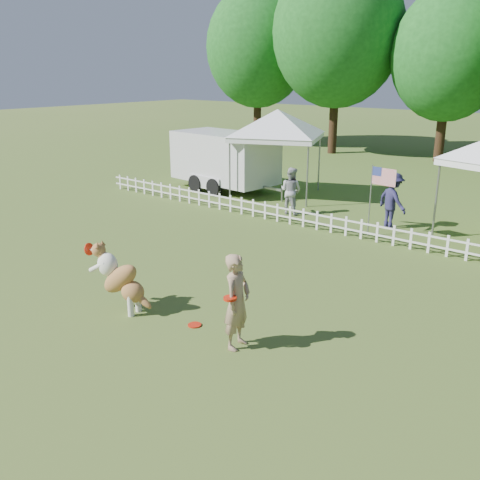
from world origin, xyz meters
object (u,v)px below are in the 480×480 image
(frisbee_on_turf, at_px, (195,325))
(canopy_tent_left, at_px, (277,154))
(spectator_a, at_px, (291,191))
(spectator_b, at_px, (392,200))
(cargo_trailer, at_px, (224,161))
(dog, at_px, (121,279))
(flag_pole, at_px, (370,201))
(handler, at_px, (237,302))

(frisbee_on_turf, height_order, canopy_tent_left, canopy_tent_left)
(spectator_a, distance_m, spectator_b, 3.46)
(cargo_trailer, bearing_deg, spectator_a, -14.46)
(dog, distance_m, canopy_tent_left, 11.34)
(flag_pole, bearing_deg, cargo_trailer, 169.62)
(dog, xyz_separation_m, frisbee_on_turf, (1.61, 0.44, -0.69))
(dog, bearing_deg, handler, -6.10)
(spectator_a, bearing_deg, flag_pole, 165.57)
(frisbee_on_turf, xyz_separation_m, spectator_a, (-3.32, 8.26, 0.79))
(handler, distance_m, canopy_tent_left, 12.23)
(dog, distance_m, spectator_b, 9.41)
(canopy_tent_left, xyz_separation_m, flag_pole, (5.26, -2.67, -0.56))
(handler, bearing_deg, frisbee_on_turf, 73.97)
(cargo_trailer, height_order, spectator_a, cargo_trailer)
(canopy_tent_left, xyz_separation_m, spectator_b, (5.42, -1.42, -0.75))
(spectator_b, bearing_deg, cargo_trailer, 19.22)
(dog, bearing_deg, flag_pole, 66.11)
(frisbee_on_turf, bearing_deg, flag_pole, 90.51)
(canopy_tent_left, bearing_deg, spectator_b, -37.45)
(cargo_trailer, distance_m, spectator_a, 4.60)
(handler, height_order, spectator_a, handler)
(frisbee_on_turf, bearing_deg, canopy_tent_left, 117.50)
(frisbee_on_turf, height_order, spectator_b, spectator_b)
(dog, height_order, frisbee_on_turf, dog)
(canopy_tent_left, height_order, flag_pole, canopy_tent_left)
(dog, bearing_deg, cargo_trailer, 107.46)
(dog, height_order, spectator_a, spectator_a)
(frisbee_on_turf, bearing_deg, spectator_a, 111.89)
(flag_pole, bearing_deg, dog, -94.75)
(spectator_b, bearing_deg, canopy_tent_left, 11.89)
(handler, height_order, flag_pole, flag_pole)
(dog, relative_size, spectator_a, 0.87)
(cargo_trailer, xyz_separation_m, flag_pole, (7.57, -2.25, -0.13))
(dog, bearing_deg, spectator_b, 66.60)
(dog, xyz_separation_m, spectator_a, (-1.71, 8.70, 0.10))
(cargo_trailer, height_order, flag_pole, cargo_trailer)
(handler, height_order, spectator_b, spectator_b)
(cargo_trailer, height_order, spectator_b, cargo_trailer)
(frisbee_on_turf, bearing_deg, dog, -164.72)
(flag_pole, bearing_deg, frisbee_on_turf, -83.34)
(dog, height_order, cargo_trailer, cargo_trailer)
(spectator_b, bearing_deg, handler, 123.41)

